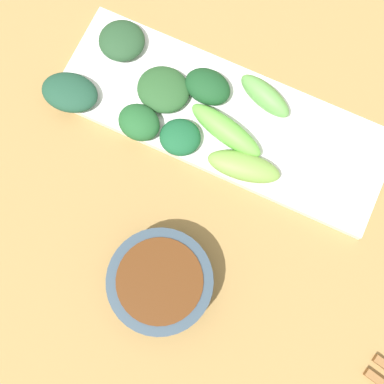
{
  "coord_description": "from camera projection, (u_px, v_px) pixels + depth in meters",
  "views": [
    {
      "loc": [
        -0.15,
        -0.04,
        0.59
      ],
      "look_at": [
        -0.04,
        0.01,
        0.05
      ],
      "focal_mm": 47.82,
      "sensor_mm": 36.0,
      "label": 1
    }
  ],
  "objects": [
    {
      "name": "tabletop",
      "position": [
        214.0,
        174.0,
        0.6
      ],
      "size": [
        2.1,
        2.1,
        0.02
      ],
      "primitive_type": "cube",
      "color": "#9E7945",
      "rests_on": "ground"
    },
    {
      "name": "sauce_bowl",
      "position": [
        157.0,
        280.0,
        0.54
      ],
      "size": [
        0.11,
        0.11,
        0.04
      ],
      "color": "#304252",
      "rests_on": "tabletop"
    },
    {
      "name": "serving_plate",
      "position": [
        223.0,
        118.0,
        0.6
      ],
      "size": [
        0.13,
        0.39,
        0.01
      ],
      "primitive_type": "cube",
      "color": "white",
      "rests_on": "tabletop"
    },
    {
      "name": "broccoli_leafy_0",
      "position": [
        122.0,
        41.0,
        0.6
      ],
      "size": [
        0.06,
        0.06,
        0.02
      ],
      "primitive_type": "ellipsoid",
      "rotation": [
        0.0,
        0.0,
        0.13
      ],
      "color": "#264A2A",
      "rests_on": "serving_plate"
    },
    {
      "name": "broccoli_leafy_1",
      "position": [
        180.0,
        137.0,
        0.57
      ],
      "size": [
        0.05,
        0.05,
        0.02
      ],
      "primitive_type": "ellipsoid",
      "rotation": [
        0.0,
        0.0,
        0.21
      ],
      "color": "#195832",
      "rests_on": "serving_plate"
    },
    {
      "name": "broccoli_leafy_2",
      "position": [
        163.0,
        90.0,
        0.59
      ],
      "size": [
        0.06,
        0.07,
        0.02
      ],
      "primitive_type": "ellipsoid",
      "rotation": [
        0.0,
        0.0,
        -0.1
      ],
      "color": "#29552A",
      "rests_on": "serving_plate"
    },
    {
      "name": "broccoli_leafy_3",
      "position": [
        139.0,
        122.0,
        0.57
      ],
      "size": [
        0.05,
        0.06,
        0.02
      ],
      "primitive_type": "ellipsoid",
      "rotation": [
        0.0,
        0.0,
        -0.16
      ],
      "color": "#215A2B",
      "rests_on": "serving_plate"
    },
    {
      "name": "broccoli_leafy_4",
      "position": [
        208.0,
        87.0,
        0.58
      ],
      "size": [
        0.05,
        0.06,
        0.03
      ],
      "primitive_type": "ellipsoid",
      "rotation": [
        0.0,
        0.0,
        -0.09
      ],
      "color": "#194923",
      "rests_on": "serving_plate"
    },
    {
      "name": "broccoli_leafy_5",
      "position": [
        70.0,
        92.0,
        0.58
      ],
      "size": [
        0.06,
        0.07,
        0.02
      ],
      "primitive_type": "ellipsoid",
      "rotation": [
        0.0,
        0.0,
        0.14
      ],
      "color": "#1E4834",
      "rests_on": "serving_plate"
    },
    {
      "name": "broccoli_stalk_6",
      "position": [
        226.0,
        130.0,
        0.57
      ],
      "size": [
        0.05,
        0.1,
        0.03
      ],
      "primitive_type": "ellipsoid",
      "rotation": [
        0.0,
        0.0,
        -0.24
      ],
      "color": "#68BC45",
      "rests_on": "serving_plate"
    },
    {
      "name": "broccoli_stalk_7",
      "position": [
        265.0,
        96.0,
        0.58
      ],
      "size": [
        0.05,
        0.07,
        0.03
      ],
      "primitive_type": "ellipsoid",
      "rotation": [
        0.0,
        0.0,
        -0.33
      ],
      "color": "#62A64D",
      "rests_on": "serving_plate"
    },
    {
      "name": "broccoli_stalk_8",
      "position": [
        244.0,
        167.0,
        0.56
      ],
      "size": [
        0.04,
        0.09,
        0.02
      ],
      "primitive_type": "ellipsoid",
      "rotation": [
        0.0,
        0.0,
        0.16
      ],
      "color": "#79A847",
      "rests_on": "serving_plate"
    }
  ]
}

